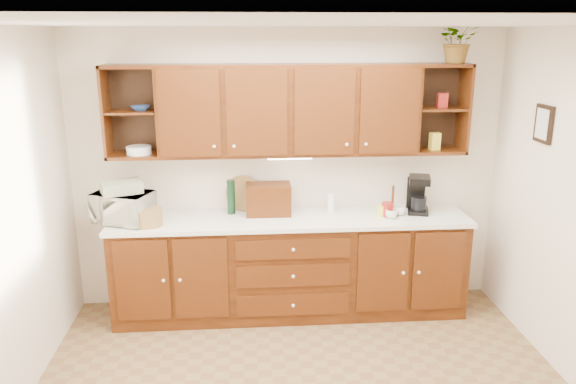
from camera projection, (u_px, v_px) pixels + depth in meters
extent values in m
plane|color=white|center=(311.00, 23.00, 3.25)|extent=(4.00, 4.00, 0.00)
plane|color=#F1E1CA|center=(288.00, 171.00, 5.28)|extent=(4.00, 0.00, 4.00)
cube|color=black|center=(290.00, 267.00, 5.22)|extent=(3.20, 0.60, 0.90)
cube|color=white|center=(290.00, 219.00, 5.08)|extent=(3.24, 0.64, 0.04)
cube|color=black|center=(289.00, 110.00, 4.96)|extent=(2.30, 0.33, 0.80)
cube|color=black|center=(134.00, 109.00, 5.00)|extent=(0.45, 0.02, 0.80)
cube|color=black|center=(435.00, 106.00, 5.21)|extent=(0.45, 0.02, 0.80)
cube|color=black|center=(131.00, 112.00, 4.86)|extent=(0.43, 0.30, 0.02)
cube|color=black|center=(441.00, 109.00, 5.06)|extent=(0.43, 0.30, 0.02)
cube|color=black|center=(444.00, 65.00, 4.96)|extent=(0.45, 0.33, 0.03)
cube|color=white|center=(290.00, 158.00, 5.03)|extent=(0.40, 0.05, 0.02)
cube|color=black|center=(544.00, 124.00, 4.46)|extent=(0.03, 0.24, 0.30)
cylinder|color=#A97D46|center=(148.00, 217.00, 4.85)|extent=(0.32, 0.32, 0.15)
imported|color=silver|center=(123.00, 207.00, 4.91)|extent=(0.57, 0.48, 0.27)
cube|color=#E4C56B|center=(121.00, 187.00, 4.86)|extent=(0.40, 0.35, 0.10)
cylinder|color=black|center=(231.00, 197.00, 5.14)|extent=(0.08, 0.08, 0.32)
cylinder|color=#A97D46|center=(243.00, 209.00, 5.28)|extent=(0.34, 0.21, 0.33)
cube|color=black|center=(268.00, 199.00, 5.13)|extent=(0.41, 0.26, 0.28)
cylinder|color=black|center=(393.00, 201.00, 5.08)|extent=(0.02, 0.02, 0.28)
cylinder|color=black|center=(392.00, 215.00, 5.11)|extent=(0.11, 0.11, 0.02)
imported|color=white|center=(400.00, 211.00, 5.13)|extent=(0.12, 0.12, 0.08)
imported|color=white|center=(385.00, 210.00, 5.16)|extent=(0.12, 0.12, 0.08)
imported|color=white|center=(391.00, 214.00, 5.03)|extent=(0.12, 0.12, 0.08)
cylinder|color=#A01E17|center=(387.00, 209.00, 5.09)|extent=(0.14, 0.14, 0.13)
cylinder|color=white|center=(331.00, 202.00, 5.20)|extent=(0.08, 0.08, 0.18)
cylinder|color=yellow|center=(381.00, 211.00, 5.10)|extent=(0.09, 0.09, 0.10)
cube|color=black|center=(418.00, 210.00, 5.21)|extent=(0.24, 0.28, 0.04)
cube|color=black|center=(416.00, 193.00, 5.26)|extent=(0.17, 0.10, 0.29)
cube|color=black|center=(420.00, 180.00, 5.13)|extent=(0.24, 0.28, 0.06)
cylinder|color=black|center=(419.00, 203.00, 5.17)|extent=(0.17, 0.17, 0.13)
imported|color=navy|center=(140.00, 108.00, 4.85)|extent=(0.18, 0.18, 0.04)
cylinder|color=white|center=(139.00, 150.00, 4.93)|extent=(0.27, 0.27, 0.07)
cube|color=yellow|center=(435.00, 141.00, 5.10)|extent=(0.10, 0.08, 0.16)
cube|color=#A01E17|center=(442.00, 100.00, 5.04)|extent=(0.09, 0.08, 0.13)
imported|color=#999999|center=(458.00, 40.00, 4.84)|extent=(0.36, 0.32, 0.39)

